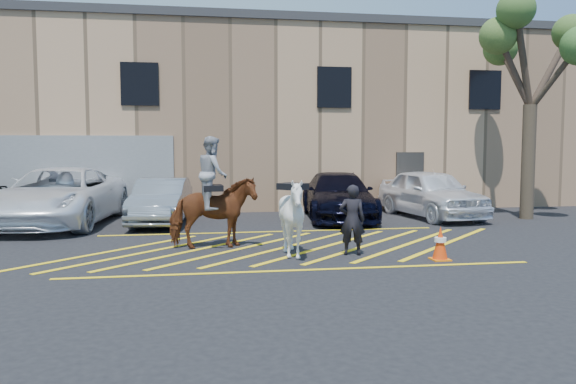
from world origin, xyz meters
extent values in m
plane|color=black|center=(0.00, 0.00, 0.00)|extent=(90.00, 90.00, 0.00)
imported|color=white|center=(-6.26, 4.62, 0.89)|extent=(3.61, 6.67, 1.78)
imported|color=gray|center=(-3.17, 4.43, 0.71)|extent=(1.90, 4.43, 1.42)
imported|color=black|center=(2.60, 4.70, 0.77)|extent=(2.74, 5.49, 1.53)
imported|color=white|center=(5.82, 4.55, 0.83)|extent=(2.60, 5.08, 1.66)
imported|color=black|center=(1.35, -1.44, 0.79)|extent=(0.65, 0.51, 1.58)
cube|color=tan|center=(0.00, 12.00, 3.50)|extent=(32.00, 10.00, 7.00)
cube|color=#2D2D30|center=(0.00, 12.00, 7.15)|extent=(32.20, 10.20, 0.30)
cube|color=black|center=(-4.00, 6.96, 4.60)|extent=(1.30, 0.08, 1.50)
cube|color=black|center=(3.00, 6.96, 4.60)|extent=(1.30, 0.08, 1.50)
cube|color=black|center=(9.00, 6.96, 4.60)|extent=(1.30, 0.08, 1.50)
cube|color=#38332D|center=(6.00, 6.96, 1.10)|extent=(1.10, 0.08, 2.20)
cube|color=yellow|center=(-4.20, -0.30, 0.01)|extent=(4.20, 4.20, 0.01)
cube|color=yellow|center=(-3.15, -0.30, 0.01)|extent=(4.20, 4.20, 0.01)
cube|color=yellow|center=(-2.10, -0.30, 0.01)|extent=(4.20, 4.20, 0.01)
cube|color=yellow|center=(-1.05, -0.30, 0.01)|extent=(4.20, 4.20, 0.01)
cube|color=yellow|center=(0.00, -0.30, 0.01)|extent=(4.20, 4.20, 0.01)
cube|color=yellow|center=(1.05, -0.30, 0.01)|extent=(4.20, 4.20, 0.01)
cube|color=yellow|center=(2.10, -0.30, 0.01)|extent=(4.20, 4.20, 0.01)
cube|color=yellow|center=(3.15, -0.30, 0.01)|extent=(4.20, 4.20, 0.01)
cube|color=yellow|center=(4.20, -0.30, 0.01)|extent=(4.20, 4.20, 0.01)
cube|color=yellow|center=(0.00, 2.20, 0.01)|extent=(9.50, 0.12, 0.01)
cube|color=yellow|center=(0.00, -2.80, 0.01)|extent=(9.50, 0.12, 0.01)
imported|color=brown|center=(-1.70, -0.12, 0.85)|extent=(2.08, 1.06, 1.71)
imported|color=#92939C|center=(-1.70, -0.12, 1.80)|extent=(0.72, 0.89, 1.74)
cube|color=black|center=(-1.70, -0.12, 1.45)|extent=(0.50, 0.59, 0.14)
imported|color=silver|center=(0.01, -1.43, 0.87)|extent=(2.12, 2.12, 1.75)
cube|color=black|center=(0.01, -1.43, 1.56)|extent=(0.72, 0.72, 0.14)
cube|color=orange|center=(3.07, -2.29, 0.01)|extent=(0.39, 0.39, 0.03)
cone|color=red|center=(3.07, -2.29, 0.38)|extent=(0.32, 0.32, 0.70)
cylinder|color=white|center=(3.07, -2.29, 0.44)|extent=(0.25, 0.25, 0.10)
cylinder|color=#4D402F|center=(8.85, 3.68, 1.90)|extent=(0.44, 0.44, 3.80)
cylinder|color=#49392C|center=(9.63, 3.82, 4.97)|extent=(1.76, 0.51, 2.68)
cylinder|color=#403127|center=(8.77, 4.54, 4.80)|extent=(0.33, 1.88, 2.34)
cylinder|color=#45362A|center=(8.24, 3.68, 4.85)|extent=(1.40, 0.20, 2.39)
cylinder|color=#48382B|center=(9.19, 2.96, 4.59)|extent=(0.78, 1.62, 1.96)
cylinder|color=#433629|center=(8.37, 3.41, 5.20)|extent=(1.16, 0.77, 3.11)
sphere|color=#49692D|center=(10.41, 3.96, 6.24)|extent=(1.20, 1.20, 1.20)
sphere|color=#557331|center=(8.70, 5.40, 5.91)|extent=(1.20, 1.20, 1.20)
sphere|color=#537230|center=(7.63, 3.68, 6.00)|extent=(1.20, 1.20, 1.20)
sphere|color=#416129|center=(7.90, 3.14, 6.71)|extent=(1.20, 1.20, 1.20)
camera|label=1|loc=(-2.06, -13.48, 2.45)|focal=35.00mm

